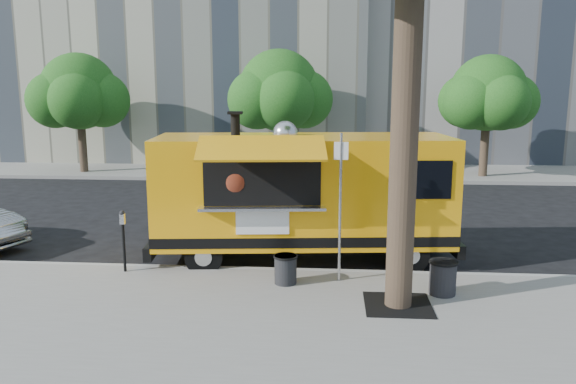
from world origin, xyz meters
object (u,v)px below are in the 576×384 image
object	(u,v)px
sign_post	(340,199)
trash_bin_right	(443,277)
far_tree_a	(79,92)
far_tree_c	(488,93)
far_tree_b	(279,91)
food_truck	(302,193)
parking_meter	(123,234)
trash_bin_left	(286,268)

from	to	relation	value
sign_post	trash_bin_right	distance (m)	2.45
far_tree_a	far_tree_c	size ratio (longest dim) A/B	1.03
far_tree_b	food_truck	world-z (taller)	far_tree_b
far_tree_a	food_truck	distance (m)	16.32
far_tree_a	far_tree_b	size ratio (longest dim) A/B	0.97
sign_post	parking_meter	size ratio (longest dim) A/B	2.25
far_tree_c	trash_bin_left	world-z (taller)	far_tree_c
trash_bin_right	sign_post	bearing A→B (deg)	162.14
far_tree_a	sign_post	distance (m)	18.14
far_tree_b	far_tree_a	bearing A→B (deg)	-177.46
far_tree_b	trash_bin_right	size ratio (longest dim) A/B	8.43
far_tree_a	parking_meter	distance (m)	15.59
parking_meter	trash_bin_left	bearing A→B (deg)	-7.67
parking_meter	trash_bin_right	xyz separation A→B (m)	(6.50, -0.83, -0.48)
far_tree_c	food_truck	xyz separation A→B (m)	(-7.31, -12.23, -2.09)
parking_meter	trash_bin_left	world-z (taller)	parking_meter
food_truck	far_tree_a	bearing A→B (deg)	125.43
trash_bin_left	trash_bin_right	world-z (taller)	trash_bin_right
food_truck	trash_bin_left	distance (m)	2.31
far_tree_b	food_truck	distance (m)	12.84
food_truck	far_tree_b	bearing A→B (deg)	91.73
food_truck	trash_bin_right	bearing A→B (deg)	-45.86
far_tree_c	sign_post	xyz separation A→B (m)	(-6.45, -13.95, -1.87)
far_tree_a	sign_post	size ratio (longest dim) A/B	1.79
parking_meter	trash_bin_right	bearing A→B (deg)	-7.26
far_tree_a	trash_bin_right	size ratio (longest dim) A/B	8.21
far_tree_a	sign_post	xyz separation A→B (m)	(11.55, -13.85, -1.93)
far_tree_a	parking_meter	bearing A→B (deg)	-62.85
far_tree_a	far_tree_b	bearing A→B (deg)	2.54
far_tree_b	trash_bin_left	bearing A→B (deg)	-84.18
far_tree_c	trash_bin_left	xyz separation A→B (m)	(-7.52, -14.22, -3.26)
sign_post	trash_bin_left	distance (m)	1.77
trash_bin_right	food_truck	bearing A→B (deg)	140.11
parking_meter	food_truck	size ratio (longest dim) A/B	0.19
trash_bin_left	far_tree_c	bearing A→B (deg)	62.12
trash_bin_right	far_tree_c	bearing A→B (deg)	72.85
sign_post	parking_meter	xyz separation A→B (m)	(-4.55, 0.20, -0.87)
far_tree_a	sign_post	world-z (taller)	far_tree_a
trash_bin_left	parking_meter	bearing A→B (deg)	172.33
far_tree_c	parking_meter	xyz separation A→B (m)	(-11.00, -13.75, -2.74)
parking_meter	trash_bin_left	size ratio (longest dim) A/B	2.30
far_tree_c	parking_meter	distance (m)	17.82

